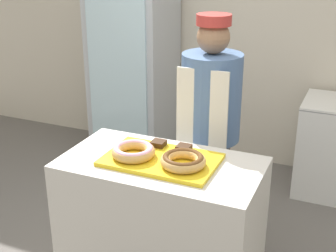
% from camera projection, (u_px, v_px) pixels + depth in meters
% --- Properties ---
extents(wall_back, '(8.00, 0.06, 2.70)m').
position_uv_depth(wall_back, '(256.00, 24.00, 4.28)').
color(wall_back, beige).
rests_on(wall_back, ground_plane).
extents(display_counter, '(1.14, 0.62, 0.90)m').
position_uv_depth(display_counter, '(161.00, 229.00, 2.80)').
color(display_counter, beige).
rests_on(display_counter, ground_plane).
extents(serving_tray, '(0.63, 0.40, 0.02)m').
position_uv_depth(serving_tray, '(161.00, 160.00, 2.63)').
color(serving_tray, yellow).
rests_on(serving_tray, display_counter).
extents(donut_light_glaze, '(0.25, 0.25, 0.06)m').
position_uv_depth(donut_light_glaze, '(133.00, 151.00, 2.63)').
color(donut_light_glaze, tan).
rests_on(donut_light_glaze, serving_tray).
extents(donut_chocolate_glaze, '(0.25, 0.25, 0.06)m').
position_uv_depth(donut_chocolate_glaze, '(183.00, 160.00, 2.52)').
color(donut_chocolate_glaze, tan).
rests_on(donut_chocolate_glaze, serving_tray).
extents(brownie_back_left, '(0.08, 0.08, 0.03)m').
position_uv_depth(brownie_back_left, '(158.00, 143.00, 2.77)').
color(brownie_back_left, '#382111').
rests_on(brownie_back_left, serving_tray).
extents(brownie_back_right, '(0.08, 0.08, 0.03)m').
position_uv_depth(brownie_back_right, '(184.00, 148.00, 2.71)').
color(brownie_back_right, '#382111').
rests_on(brownie_back_right, serving_tray).
extents(baker_person, '(0.40, 0.40, 1.63)m').
position_uv_depth(baker_person, '(210.00, 130.00, 3.20)').
color(baker_person, '#4C4C51').
rests_on(baker_person, ground_plane).
extents(beverage_fridge, '(0.71, 0.66, 1.75)m').
position_uv_depth(beverage_fridge, '(134.00, 72.00, 4.53)').
color(beverage_fridge, '#ADB2B7').
rests_on(beverage_fridge, ground_plane).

